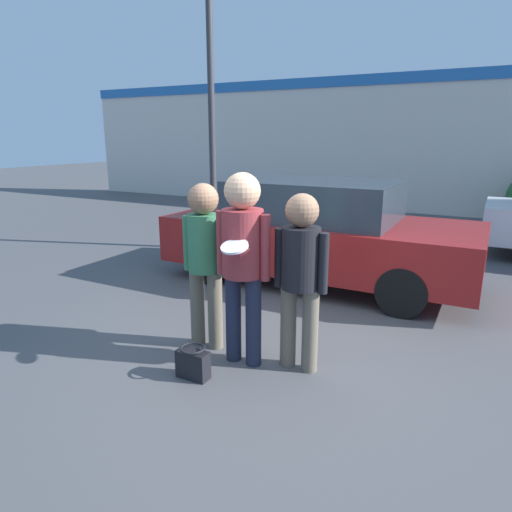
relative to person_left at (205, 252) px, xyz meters
The scene contains 8 objects.
ground_plane 1.24m from the person_left, 10.80° to the left, with size 56.00×56.00×0.00m, color #4C4C4F.
storefront_building 9.96m from the person_left, 85.91° to the left, with size 24.00×0.22×3.80m.
person_left is the anchor object (origin of this frame).
person_middle_with_frisbee 0.55m from the person_left, 15.09° to the right, with size 0.55×0.57×1.83m.
person_right 1.04m from the person_left, ahead, with size 0.51×0.34×1.66m.
parked_car_near 2.64m from the person_left, 84.95° to the left, with size 4.48×1.89×1.51m.
street_lamp 4.78m from the person_left, 119.83° to the left, with size 1.05×0.35×5.42m.
handbag 1.10m from the person_left, 66.92° to the right, with size 0.30×0.23×0.30m.
Camera 1 is at (1.82, -3.80, 2.14)m, focal length 32.00 mm.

